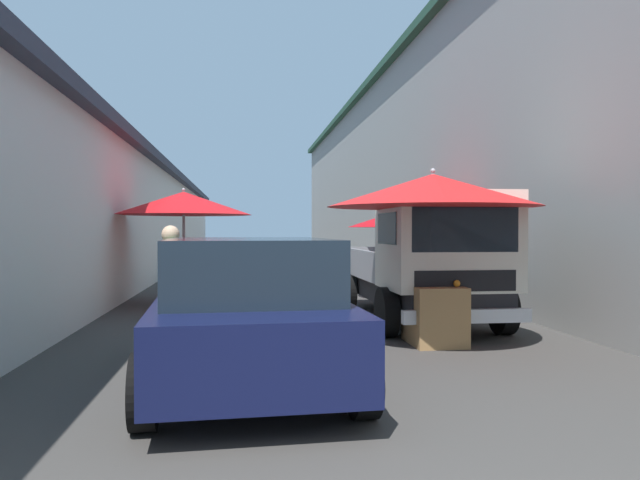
# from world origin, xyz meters

# --- Properties ---
(ground) EXTENTS (90.00, 90.00, 0.00)m
(ground) POSITION_xyz_m (13.50, 0.00, 0.00)
(ground) COLOR #3D3A38
(building_left_whitewash) EXTENTS (49.80, 7.50, 3.68)m
(building_left_whitewash) POSITION_xyz_m (15.75, 7.13, 1.85)
(building_left_whitewash) COLOR silver
(building_left_whitewash) RESTS_ON ground
(building_right_concrete) EXTENTS (49.80, 7.50, 7.09)m
(building_right_concrete) POSITION_xyz_m (15.75, -7.13, 3.55)
(building_right_concrete) COLOR gray
(building_right_concrete) RESTS_ON ground
(fruit_stall_far_left) EXTENTS (2.59, 2.59, 2.09)m
(fruit_stall_far_left) POSITION_xyz_m (11.58, -2.47, 1.56)
(fruit_stall_far_left) COLOR #9E9EA3
(fruit_stall_far_left) RESTS_ON ground
(fruit_stall_far_right) EXTENTS (2.82, 2.82, 2.35)m
(fruit_stall_far_right) POSITION_xyz_m (6.49, -1.39, 1.85)
(fruit_stall_far_right) COLOR #9E9EA3
(fruit_stall_far_right) RESTS_ON ground
(fruit_stall_near_right) EXTENTS (2.83, 2.83, 2.41)m
(fruit_stall_near_right) POSITION_xyz_m (11.56, 2.34, 1.90)
(fruit_stall_near_right) COLOR #9E9EA3
(fruit_stall_near_right) RESTS_ON ground
(hatchback_car) EXTENTS (4.00, 2.09, 1.45)m
(hatchback_car) POSITION_xyz_m (4.74, 1.09, 0.74)
(hatchback_car) COLOR #0F1438
(hatchback_car) RESTS_ON ground
(delivery_truck) EXTENTS (4.93, 2.00, 2.08)m
(delivery_truck) POSITION_xyz_m (7.83, -1.79, 1.04)
(delivery_truck) COLOR black
(delivery_truck) RESTS_ON ground
(vendor_by_crates) EXTENTS (0.62, 0.32, 1.59)m
(vendor_by_crates) POSITION_xyz_m (6.13, 1.98, 0.91)
(vendor_by_crates) COLOR #665B4C
(vendor_by_crates) RESTS_ON ground
(parked_scooter) EXTENTS (1.66, 0.61, 1.14)m
(parked_scooter) POSITION_xyz_m (15.95, -2.81, 0.45)
(parked_scooter) COLOR black
(parked_scooter) RESTS_ON ground
(plastic_stool) EXTENTS (0.30, 0.30, 0.43)m
(plastic_stool) POSITION_xyz_m (13.17, 2.33, 0.33)
(plastic_stool) COLOR #194CB2
(plastic_stool) RESTS_ON ground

